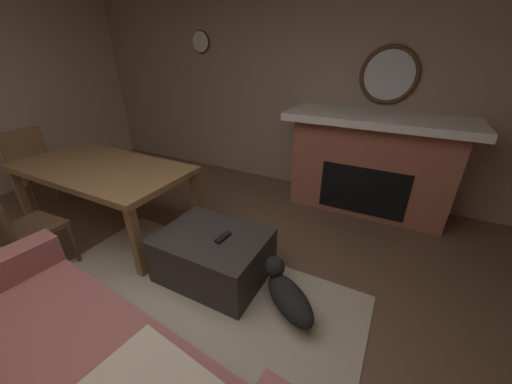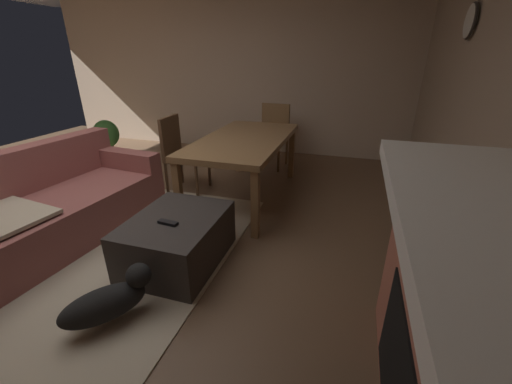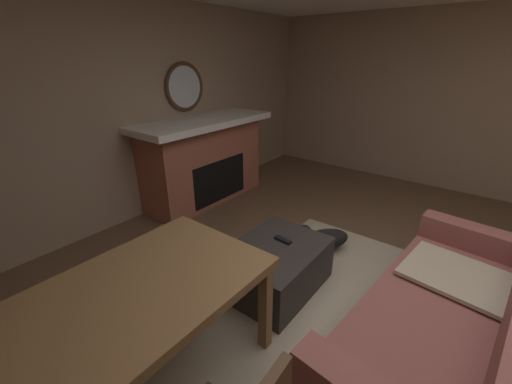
# 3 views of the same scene
# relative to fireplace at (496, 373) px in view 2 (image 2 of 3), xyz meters

# --- Properties ---
(floor) EXTENTS (8.49, 8.49, 0.00)m
(floor) POSITION_rel_fireplace_xyz_m (0.94, 2.74, -0.58)
(floor) COLOR brown
(wall_right_window_side) EXTENTS (0.12, 6.63, 2.54)m
(wall_right_window_side) POSITION_rel_fireplace_xyz_m (4.48, 2.74, 0.69)
(wall_right_window_side) COLOR #C4AA91
(wall_right_window_side) RESTS_ON ground
(area_rug) EXTENTS (2.60, 2.00, 0.01)m
(area_rug) POSITION_rel_fireplace_xyz_m (0.95, 2.49, -0.58)
(area_rug) COLOR tan
(area_rug) RESTS_ON ground
(fireplace) EXTENTS (1.96, 0.76, 1.15)m
(fireplace) POSITION_rel_fireplace_xyz_m (0.00, 0.00, 0.00)
(fireplace) COLOR #9E5642
(fireplace) RESTS_ON ground
(couch) EXTENTS (2.14, 1.10, 0.83)m
(couch) POSITION_rel_fireplace_xyz_m (0.92, 3.18, -0.28)
(couch) COLOR #8C4C47
(couch) RESTS_ON ground
(ottoman_coffee_table) EXTENTS (0.88, 0.68, 0.42)m
(ottoman_coffee_table) POSITION_rel_fireplace_xyz_m (0.95, 1.85, -0.37)
(ottoman_coffee_table) COLOR #2D2826
(ottoman_coffee_table) RESTS_ON ground
(tv_remote) EXTENTS (0.06, 0.16, 0.02)m
(tv_remote) POSITION_rel_fireplace_xyz_m (0.84, 1.85, -0.15)
(tv_remote) COLOR black
(tv_remote) RESTS_ON ottoman_coffee_table
(dining_table) EXTENTS (1.83, 0.91, 0.74)m
(dining_table) POSITION_rel_fireplace_xyz_m (2.37, 1.75, 0.08)
(dining_table) COLOR brown
(dining_table) RESTS_ON ground
(dining_chair_north) EXTENTS (0.46, 0.46, 0.93)m
(dining_chair_north) POSITION_rel_fireplace_xyz_m (2.36, 2.60, -0.06)
(dining_chair_north) COLOR #513823
(dining_chair_north) RESTS_ON ground
(dining_chair_east) EXTENTS (0.48, 0.48, 0.93)m
(dining_chair_east) POSITION_rel_fireplace_xyz_m (3.67, 1.74, -0.06)
(dining_chair_east) COLOR brown
(dining_chair_east) RESTS_ON ground
(potted_plant) EXTENTS (0.42, 0.42, 0.59)m
(potted_plant) POSITION_rel_fireplace_xyz_m (3.38, 4.62, -0.24)
(potted_plant) COLOR brown
(potted_plant) RESTS_ON ground
(small_dog) EXTENTS (0.55, 0.49, 0.31)m
(small_dog) POSITION_rel_fireplace_xyz_m (0.24, 1.93, -0.41)
(small_dog) COLOR black
(small_dog) RESTS_ON ground
(wall_clock) EXTENTS (0.29, 0.03, 0.29)m
(wall_clock) POSITION_rel_fireplace_xyz_m (2.53, -0.29, 1.29)
(wall_clock) COLOR silver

